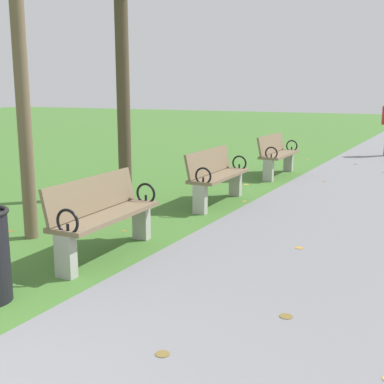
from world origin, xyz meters
TOP-DOWN VIEW (x-y plane):
  - park_bench_2 at (-0.50, 3.08)m, footprint 0.54×1.62m
  - park_bench_3 at (-0.50, 6.09)m, footprint 0.52×1.61m
  - park_bench_4 at (-0.50, 9.22)m, footprint 0.50×1.61m
  - scattered_leaves at (0.42, 4.99)m, footprint 5.06×14.20m

SIDE VIEW (x-z plane):
  - scattered_leaves at x=0.42m, z-range 0.00..0.03m
  - park_bench_2 at x=-0.50m, z-range 0.04..0.93m
  - park_bench_3 at x=-0.50m, z-range 0.04..0.93m
  - park_bench_4 at x=-0.50m, z-range 0.04..0.93m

